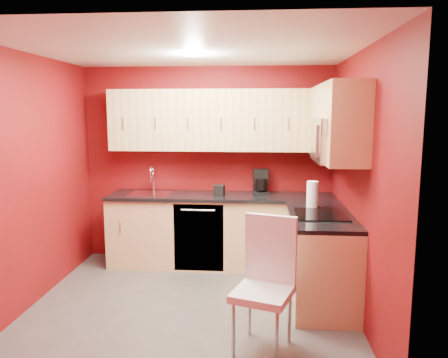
# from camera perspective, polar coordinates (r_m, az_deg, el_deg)

# --- Properties ---
(floor) EXTENTS (3.20, 3.20, 0.00)m
(floor) POSITION_cam_1_polar(r_m,az_deg,el_deg) (4.58, -4.25, -16.13)
(floor) COLOR #504E4B
(floor) RESTS_ON ground
(ceiling) EXTENTS (3.20, 3.20, 0.00)m
(ceiling) POSITION_cam_1_polar(r_m,az_deg,el_deg) (4.20, -4.65, 16.57)
(ceiling) COLOR white
(ceiling) RESTS_ON wall_back
(wall_back) EXTENTS (3.20, 0.00, 3.20)m
(wall_back) POSITION_cam_1_polar(r_m,az_deg,el_deg) (5.68, -2.09, 1.91)
(wall_back) COLOR maroon
(wall_back) RESTS_ON floor
(wall_front) EXTENTS (3.20, 0.00, 3.20)m
(wall_front) POSITION_cam_1_polar(r_m,az_deg,el_deg) (2.77, -9.28, -5.49)
(wall_front) COLOR maroon
(wall_front) RESTS_ON floor
(wall_left) EXTENTS (0.00, 3.00, 3.00)m
(wall_left) POSITION_cam_1_polar(r_m,az_deg,el_deg) (4.73, -23.95, -0.23)
(wall_left) COLOR maroon
(wall_left) RESTS_ON floor
(wall_right) EXTENTS (0.00, 3.00, 3.00)m
(wall_right) POSITION_cam_1_polar(r_m,az_deg,el_deg) (4.27, 17.30, -0.77)
(wall_right) COLOR maroon
(wall_right) RESTS_ON floor
(base_cabinets_back) EXTENTS (2.80, 0.60, 0.87)m
(base_cabinets_back) POSITION_cam_1_polar(r_m,az_deg,el_deg) (5.53, -0.33, -6.90)
(base_cabinets_back) COLOR tan
(base_cabinets_back) RESTS_ON floor
(base_cabinets_right) EXTENTS (0.60, 1.30, 0.87)m
(base_cabinets_right) POSITION_cam_1_polar(r_m,az_deg,el_deg) (4.65, 12.49, -10.17)
(base_cabinets_right) COLOR tan
(base_cabinets_right) RESTS_ON floor
(countertop_back) EXTENTS (2.80, 0.63, 0.04)m
(countertop_back) POSITION_cam_1_polar(r_m,az_deg,el_deg) (5.41, -0.35, -2.30)
(countertop_back) COLOR black
(countertop_back) RESTS_ON base_cabinets_back
(countertop_right) EXTENTS (0.63, 1.27, 0.04)m
(countertop_right) POSITION_cam_1_polar(r_m,az_deg,el_deg) (4.51, 12.52, -4.76)
(countertop_right) COLOR black
(countertop_right) RESTS_ON base_cabinets_right
(upper_cabinets_back) EXTENTS (2.80, 0.35, 0.75)m
(upper_cabinets_back) POSITION_cam_1_polar(r_m,az_deg,el_deg) (5.45, -0.23, 7.68)
(upper_cabinets_back) COLOR #E1C27F
(upper_cabinets_back) RESTS_ON wall_back
(upper_cabinets_right) EXTENTS (0.35, 1.55, 0.75)m
(upper_cabinets_right) POSITION_cam_1_polar(r_m,az_deg,el_deg) (4.61, 14.31, 8.00)
(upper_cabinets_right) COLOR #E1C27F
(upper_cabinets_right) RESTS_ON wall_right
(microwave) EXTENTS (0.42, 0.76, 0.42)m
(microwave) POSITION_cam_1_polar(r_m,az_deg,el_deg) (4.38, 14.33, 4.99)
(microwave) COLOR silver
(microwave) RESTS_ON upper_cabinets_right
(cooktop) EXTENTS (0.50, 0.55, 0.01)m
(cooktop) POSITION_cam_1_polar(r_m,az_deg,el_deg) (4.47, 12.52, -4.55)
(cooktop) COLOR black
(cooktop) RESTS_ON countertop_right
(sink) EXTENTS (0.52, 0.42, 0.35)m
(sink) POSITION_cam_1_polar(r_m,az_deg,el_deg) (5.57, -9.60, -1.54)
(sink) COLOR silver
(sink) RESTS_ON countertop_back
(dishwasher_front) EXTENTS (0.60, 0.02, 0.82)m
(dishwasher_front) POSITION_cam_1_polar(r_m,az_deg,el_deg) (5.28, -3.33, -7.67)
(dishwasher_front) COLOR black
(dishwasher_front) RESTS_ON base_cabinets_back
(downlight) EXTENTS (0.20, 0.20, 0.01)m
(downlight) POSITION_cam_1_polar(r_m,az_deg,el_deg) (4.49, -4.01, 15.87)
(downlight) COLOR white
(downlight) RESTS_ON ceiling
(coffee_maker) EXTENTS (0.20, 0.26, 0.31)m
(coffee_maker) POSITION_cam_1_polar(r_m,az_deg,el_deg) (5.48, 4.86, -0.35)
(coffee_maker) COLOR black
(coffee_maker) RESTS_ON countertop_back
(napkin_holder) EXTENTS (0.14, 0.14, 0.13)m
(napkin_holder) POSITION_cam_1_polar(r_m,az_deg,el_deg) (5.34, -0.63, -1.50)
(napkin_holder) COLOR black
(napkin_holder) RESTS_ON countertop_back
(paper_towel) EXTENTS (0.17, 0.17, 0.29)m
(paper_towel) POSITION_cam_1_polar(r_m,az_deg,el_deg) (4.74, 11.48, -2.03)
(paper_towel) COLOR white
(paper_towel) RESTS_ON countertop_right
(dining_chair) EXTENTS (0.56, 0.58, 1.08)m
(dining_chair) POSITION_cam_1_polar(r_m,az_deg,el_deg) (3.62, 5.08, -13.76)
(dining_chair) COLOR silver
(dining_chair) RESTS_ON floor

